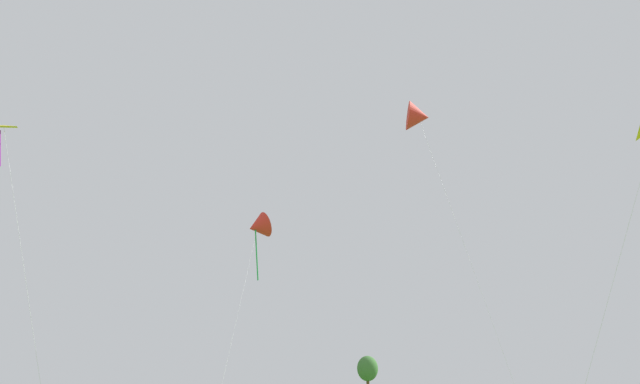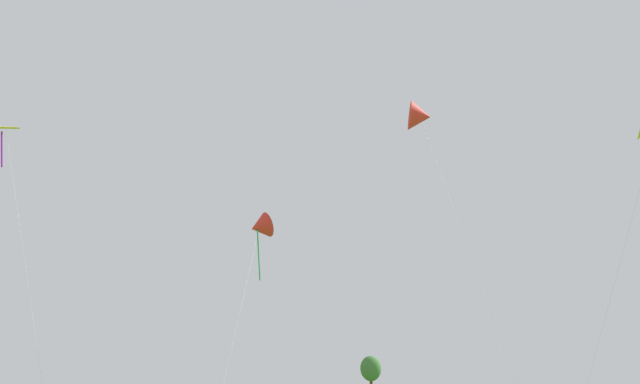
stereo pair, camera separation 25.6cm
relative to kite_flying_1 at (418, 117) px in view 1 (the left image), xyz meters
name	(u,v)px [view 1 (the left image)]	position (x,y,z in m)	size (l,w,h in m)	color
kite_flying_1	(418,117)	(0.00, 0.00, 0.00)	(2.86, 9.32, 23.28)	silver
kite_flying_2	(258,227)	(-9.99, 7.95, -8.47)	(6.62, 8.69, 14.74)	silver
kite_flying_3	(4,130)	(-28.09, 2.87, -6.23)	(5.19, 2.67, 16.40)	silver
park_tree_1	(368,369)	(8.93, 21.13, -18.68)	(2.23, 2.23, 4.68)	brown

